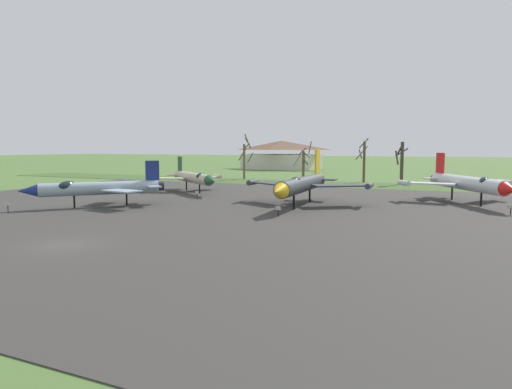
% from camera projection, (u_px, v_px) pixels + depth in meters
% --- Properties ---
extents(ground_plane, '(600.00, 600.00, 0.00)m').
position_uv_depth(ground_plane, '(64.00, 246.00, 29.18)').
color(ground_plane, '#4C6B33').
extents(asphalt_apron, '(74.97, 60.27, 0.05)m').
position_uv_depth(asphalt_apron, '(208.00, 210.00, 45.49)').
color(asphalt_apron, '#383533').
rests_on(asphalt_apron, ground).
extents(grass_verge_strip, '(134.97, 12.00, 0.06)m').
position_uv_depth(grass_verge_strip, '(316.00, 184.00, 78.11)').
color(grass_verge_strip, '#3E5929').
rests_on(grass_verge_strip, ground).
extents(jet_fighter_front_left, '(11.32, 12.45, 4.85)m').
position_uv_depth(jet_fighter_front_left, '(97.00, 188.00, 47.72)').
color(jet_fighter_front_left, '#8EA3B2').
rests_on(jet_fighter_front_left, ground).
extents(info_placard_front_left, '(0.53, 0.25, 1.04)m').
position_uv_depth(info_placard_front_left, '(8.00, 207.00, 43.18)').
color(info_placard_front_left, black).
rests_on(info_placard_front_left, ground).
extents(jet_fighter_front_right, '(14.09, 16.93, 6.03)m').
position_uv_depth(jet_fighter_front_right, '(302.00, 184.00, 48.21)').
color(jet_fighter_front_right, '#33383D').
rests_on(jet_fighter_front_right, ground).
extents(info_placard_front_right, '(0.46, 0.24, 1.04)m').
position_uv_depth(info_placard_front_right, '(278.00, 210.00, 40.99)').
color(info_placard_front_right, black).
rests_on(info_placard_front_right, ground).
extents(jet_fighter_rear_center, '(12.53, 14.88, 5.61)m').
position_uv_depth(jet_fighter_rear_center, '(467.00, 183.00, 50.70)').
color(jet_fighter_rear_center, silver).
rests_on(jet_fighter_rear_center, ground).
extents(info_placard_rear_center, '(0.63, 0.29, 0.98)m').
position_uv_depth(info_placard_rear_center, '(511.00, 209.00, 42.02)').
color(info_placard_rear_center, black).
rests_on(info_placard_rear_center, ground).
extents(jet_fighter_rear_left, '(13.13, 11.93, 4.92)m').
position_uv_depth(jet_fighter_rear_left, '(193.00, 178.00, 63.01)').
color(jet_fighter_rear_left, '#B7B293').
rests_on(jet_fighter_rear_left, ground).
extents(info_placard_rear_left, '(0.50, 0.25, 1.03)m').
position_uv_depth(info_placard_rear_left, '(197.00, 195.00, 54.59)').
color(info_placard_rear_left, black).
rests_on(info_placard_rear_left, ground).
extents(bare_tree_far_left, '(3.25, 3.13, 8.86)m').
position_uv_depth(bare_tree_far_left, '(245.00, 158.00, 89.39)').
color(bare_tree_far_left, brown).
rests_on(bare_tree_far_left, ground).
extents(bare_tree_left_of_center, '(3.45, 3.02, 7.40)m').
position_uv_depth(bare_tree_left_of_center, '(303.00, 163.00, 84.39)').
color(bare_tree_left_of_center, brown).
rests_on(bare_tree_left_of_center, ground).
extents(bare_tree_center, '(2.28, 2.80, 7.99)m').
position_uv_depth(bare_tree_center, '(364.00, 160.00, 81.23)').
color(bare_tree_center, brown).
rests_on(bare_tree_center, ground).
extents(bare_tree_right_of_center, '(2.14, 2.54, 7.20)m').
position_uv_depth(bare_tree_right_of_center, '(401.00, 161.00, 76.14)').
color(bare_tree_right_of_center, '#42382D').
rests_on(bare_tree_right_of_center, ground).
extents(visitor_building, '(22.57, 14.26, 8.14)m').
position_uv_depth(visitor_building, '(282.00, 155.00, 130.14)').
color(visitor_building, beige).
rests_on(visitor_building, ground).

